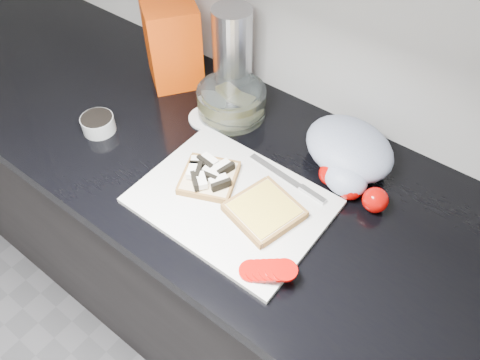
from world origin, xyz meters
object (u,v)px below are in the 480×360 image
(bread_bag, at_px, (173,43))
(steel_canister, at_px, (232,53))
(glass_bowl, at_px, (232,102))
(cutting_board, at_px, (232,202))

(bread_bag, relative_size, steel_canister, 0.93)
(steel_canister, bearing_deg, glass_bowl, -53.91)
(bread_bag, distance_m, steel_canister, 0.17)
(cutting_board, height_order, steel_canister, steel_canister)
(bread_bag, bearing_deg, glass_bowl, 29.41)
(glass_bowl, bearing_deg, cutting_board, -51.91)
(cutting_board, xyz_separation_m, steel_canister, (-0.24, 0.31, 0.12))
(glass_bowl, relative_size, bread_bag, 0.79)
(bread_bag, xyz_separation_m, steel_canister, (0.17, 0.05, 0.01))
(glass_bowl, distance_m, steel_canister, 0.12)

